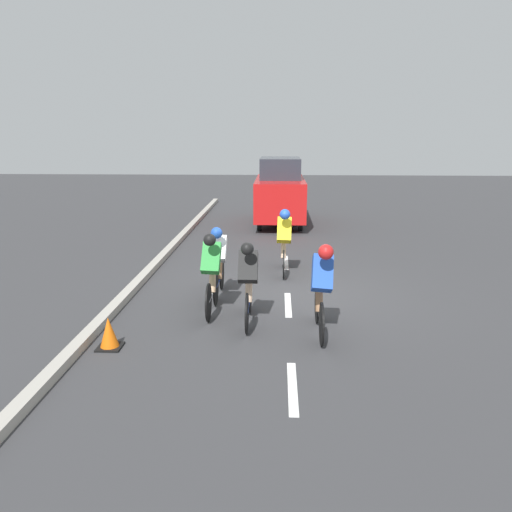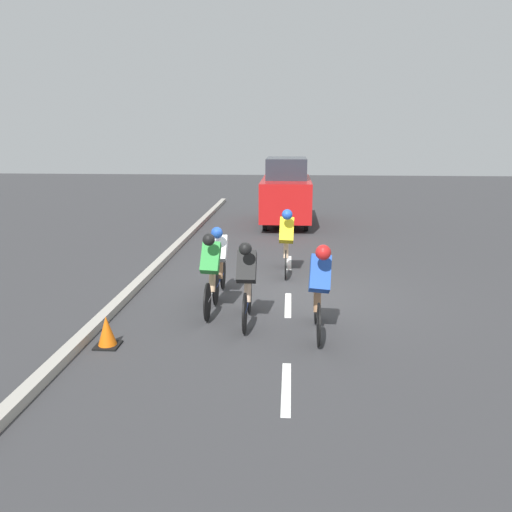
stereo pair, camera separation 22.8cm
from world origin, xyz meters
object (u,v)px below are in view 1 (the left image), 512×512
at_px(cyclist_black, 248,280).
at_px(support_car, 280,192).
at_px(cyclist_blue, 322,286).
at_px(cyclist_white, 218,260).
at_px(cyclist_green, 211,271).
at_px(cyclist_yellow, 284,239).
at_px(traffic_cone, 109,333).

xyz_separation_m(cyclist_black, support_car, (-0.55, -9.77, 0.38)).
height_order(cyclist_blue, cyclist_black, cyclist_blue).
bearing_deg(cyclist_white, support_car, -98.25).
bearing_deg(cyclist_blue, cyclist_green, -26.84).
bearing_deg(cyclist_yellow, traffic_cone, 57.82).
relative_size(cyclist_white, traffic_cone, 3.44).
bearing_deg(cyclist_black, cyclist_green, -36.94).
bearing_deg(cyclist_black, traffic_cone, 28.00).
height_order(cyclist_white, support_car, support_car).
distance_m(cyclist_green, cyclist_white, 0.85).
bearing_deg(cyclist_white, cyclist_yellow, -125.80).
bearing_deg(traffic_cone, support_car, -103.46).
xyz_separation_m(cyclist_yellow, support_car, (0.08, -6.59, 0.33)).
relative_size(cyclist_blue, cyclist_yellow, 1.00).
relative_size(cyclist_blue, cyclist_white, 0.98).
height_order(cyclist_black, cyclist_white, cyclist_black).
relative_size(cyclist_yellow, cyclist_black, 1.01).
height_order(cyclist_white, traffic_cone, cyclist_white).
bearing_deg(cyclist_blue, cyclist_white, -44.06).
xyz_separation_m(cyclist_blue, cyclist_yellow, (0.56, -3.61, 0.00)).
height_order(cyclist_green, cyclist_yellow, cyclist_yellow).
xyz_separation_m(cyclist_blue, cyclist_white, (1.86, -1.80, -0.06)).
distance_m(cyclist_green, cyclist_black, 0.86).
bearing_deg(cyclist_green, cyclist_black, 143.06).
bearing_deg(cyclist_blue, cyclist_black, -19.98).
xyz_separation_m(support_car, traffic_cone, (2.60, 10.86, -0.92)).
height_order(cyclist_yellow, support_car, support_car).
xyz_separation_m(cyclist_blue, traffic_cone, (3.24, 0.66, -0.59)).
xyz_separation_m(cyclist_blue, support_car, (0.64, -10.20, 0.33)).
relative_size(cyclist_black, traffic_cone, 3.32).
height_order(cyclist_blue, support_car, support_car).
relative_size(cyclist_black, cyclist_white, 0.97).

